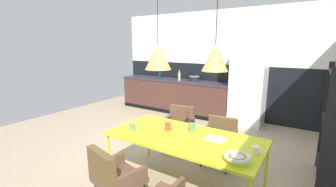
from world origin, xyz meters
TOP-DOWN VIEW (x-y plane):
  - ground_plane at (0.00, 0.00)m, footprint 7.87×7.87m
  - back_wall_splashback_dark at (0.00, 2.94)m, footprint 6.06×0.12m
  - back_wall_panel_upper at (0.00, 2.94)m, footprint 6.06×0.12m
  - kitchen_counter at (-1.25, 2.58)m, footprint 3.29×0.63m
  - refrigerator_column at (0.77, 2.58)m, footprint 0.75×0.60m
  - dining_table at (0.77, -0.46)m, footprint 1.92×0.95m
  - armchair_corner_seat at (0.91, 0.44)m, footprint 0.50×0.49m
  - armchair_head_of_table at (0.14, 0.52)m, footprint 0.55×0.53m
  - armchair_far_side at (0.38, -1.32)m, footprint 0.57×0.56m
  - fruit_bowl at (1.52, -0.74)m, footprint 0.26×0.26m
  - open_book at (1.13, -0.34)m, footprint 0.24×0.19m
  - mug_dark_espresso at (1.63, -0.48)m, footprint 0.12×0.07m
  - mug_white_ceramic at (0.07, -0.65)m, footprint 0.12×0.07m
  - mug_short_terracotta at (0.48, -0.39)m, footprint 0.13×0.08m
  - mug_tall_blue at (0.77, -0.25)m, footprint 0.14×0.09m
  - cooking_pot at (-0.64, 2.63)m, footprint 0.28×0.28m
  - bottle_spice_small at (-1.05, 2.53)m, footprint 0.07×0.07m
  - bottle_oil_tall at (-1.68, 2.50)m, footprint 0.06×0.06m
  - open_shelf_unit at (2.37, 0.73)m, footprint 0.30×0.92m
  - pendant_lamp_over_table_near at (0.39, -0.48)m, footprint 0.33×0.33m
  - pendant_lamp_over_table_far at (1.15, -0.50)m, footprint 0.29×0.29m

SIDE VIEW (x-z plane):
  - ground_plane at x=0.00m, z-range 0.00..0.00m
  - kitchen_counter at x=-1.25m, z-range 0.00..0.91m
  - armchair_corner_seat at x=0.91m, z-range 0.11..0.84m
  - armchair_far_side at x=0.38m, z-range 0.11..0.91m
  - armchair_head_of_table at x=0.14m, z-range 0.12..0.90m
  - back_wall_splashback_dark at x=0.00m, z-range 0.00..1.37m
  - dining_table at x=0.77m, z-range 0.33..1.06m
  - open_book at x=1.13m, z-range 0.73..0.74m
  - mug_white_ceramic at x=0.07m, z-range 0.73..0.81m
  - fruit_bowl at x=1.52m, z-range 0.74..0.81m
  - mug_dark_espresso at x=1.63m, z-range 0.73..0.82m
  - mug_short_terracotta at x=0.48m, z-range 0.73..0.84m
  - mug_tall_blue at x=0.77m, z-range 0.73..0.84m
  - open_shelf_unit at x=2.37m, z-range -0.01..1.73m
  - refrigerator_column at x=0.77m, z-range 0.00..1.81m
  - cooking_pot at x=-0.64m, z-range 0.90..1.06m
  - bottle_oil_tall at x=-1.68m, z-range 0.89..1.14m
  - bottle_spice_small at x=-1.05m, z-range 0.88..1.17m
  - pendant_lamp_over_table_near at x=0.39m, z-range 1.15..2.28m
  - pendant_lamp_over_table_far at x=1.15m, z-range 1.17..2.28m
  - back_wall_panel_upper at x=0.00m, z-range 1.37..2.73m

